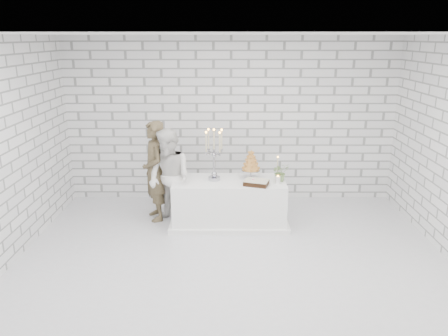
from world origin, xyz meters
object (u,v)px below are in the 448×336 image
candelabra (214,155)px  cake_table (229,202)px  bride (170,178)px  croquembouche (251,164)px  groom (155,171)px

candelabra → cake_table: bearing=-4.8°
bride → candelabra: candelabra is taller
cake_table → candelabra: 0.83m
candelabra → croquembouche: size_ratio=1.74×
bride → croquembouche: 1.33m
bride → candelabra: size_ratio=1.88×
cake_table → candelabra: bearing=175.2°
bride → candelabra: (0.72, 0.04, 0.38)m
croquembouche → candelabra: bearing=-172.6°
groom → bride: bearing=27.6°
cake_table → bride: 1.05m
bride → croquembouche: bride is taller
bride → croquembouche: size_ratio=3.26×
groom → candelabra: 1.06m
cake_table → candelabra: (-0.24, 0.02, 0.80)m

